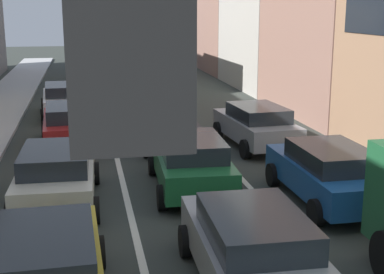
# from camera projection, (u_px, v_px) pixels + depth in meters

# --- Properties ---
(lane_stripe_left) EXTENTS (0.16, 60.00, 0.01)m
(lane_stripe_left) POSITION_uv_depth(u_px,v_px,m) (111.00, 132.00, 21.73)
(lane_stripe_left) COLOR silver
(lane_stripe_left) RESTS_ON ground
(lane_stripe_right) EXTENTS (0.16, 60.00, 0.01)m
(lane_stripe_right) POSITION_uv_depth(u_px,v_px,m) (195.00, 129.00, 22.37)
(lane_stripe_right) COLOR silver
(lane_stripe_right) RESTS_ON ground
(sedan_centre_lane_second) EXTENTS (2.14, 4.34, 1.49)m
(sedan_centre_lane_second) POSITION_uv_depth(u_px,v_px,m) (252.00, 247.00, 9.49)
(sedan_centre_lane_second) COLOR gray
(sedan_centre_lane_second) RESTS_ON ground
(wagon_left_lane_second) EXTENTS (2.14, 4.34, 1.49)m
(wagon_left_lane_second) POSITION_uv_depth(u_px,v_px,m) (44.00, 271.00, 8.65)
(wagon_left_lane_second) COLOR #B29319
(wagon_left_lane_second) RESTS_ON ground
(hatchback_centre_lane_third) EXTENTS (2.22, 4.38, 1.49)m
(hatchback_centre_lane_third) POSITION_uv_depth(u_px,v_px,m) (191.00, 161.00, 14.75)
(hatchback_centre_lane_third) COLOR #19592D
(hatchback_centre_lane_third) RESTS_ON ground
(sedan_left_lane_third) EXTENTS (2.16, 4.35, 1.49)m
(sedan_left_lane_third) POSITION_uv_depth(u_px,v_px,m) (57.00, 174.00, 13.62)
(sedan_left_lane_third) COLOR beige
(sedan_left_lane_third) RESTS_ON ground
(coupe_centre_lane_fourth) EXTENTS (2.09, 4.31, 1.49)m
(coupe_centre_lane_fourth) POSITION_uv_depth(u_px,v_px,m) (167.00, 124.00, 19.51)
(coupe_centre_lane_fourth) COLOR black
(coupe_centre_lane_fourth) RESTS_ON ground
(sedan_left_lane_fourth) EXTENTS (2.22, 4.38, 1.49)m
(sedan_left_lane_fourth) POSITION_uv_depth(u_px,v_px,m) (70.00, 124.00, 19.46)
(sedan_left_lane_fourth) COLOR #A51E1E
(sedan_left_lane_fourth) RESTS_ON ground
(sedan_centre_lane_fifth) EXTENTS (2.11, 4.32, 1.49)m
(sedan_centre_lane_fifth) POSITION_uv_depth(u_px,v_px,m) (140.00, 98.00, 25.05)
(sedan_centre_lane_fifth) COLOR #759EB7
(sedan_centre_lane_fifth) RESTS_ON ground
(sedan_left_lane_fifth) EXTENTS (2.26, 4.40, 1.49)m
(sedan_left_lane_fifth) POSITION_uv_depth(u_px,v_px,m) (64.00, 99.00, 24.66)
(sedan_left_lane_fifth) COLOR silver
(sedan_left_lane_fifth) RESTS_ON ground
(sedan_right_lane_behind_truck) EXTENTS (2.07, 4.30, 1.49)m
(sedan_right_lane_behind_truck) POSITION_uv_depth(u_px,v_px,m) (328.00, 172.00, 13.80)
(sedan_right_lane_behind_truck) COLOR #194C8C
(sedan_right_lane_behind_truck) RESTS_ON ground
(wagon_right_lane_far) EXTENTS (2.30, 4.41, 1.49)m
(wagon_right_lane_far) POSITION_uv_depth(u_px,v_px,m) (256.00, 125.00, 19.36)
(wagon_right_lane_far) COLOR gray
(wagon_right_lane_far) RESTS_ON ground
(bus_mid_queue_primary) EXTENTS (2.92, 10.54, 5.06)m
(bus_mid_queue_primary) POSITION_uv_depth(u_px,v_px,m) (126.00, 41.00, 32.96)
(bus_mid_queue_primary) COLOR #BFB793
(bus_mid_queue_primary) RESTS_ON ground
(bus_far_queue_secondary) EXTENTS (3.19, 10.61, 2.90)m
(bus_far_queue_secondary) POSITION_uv_depth(u_px,v_px,m) (117.00, 45.00, 45.66)
(bus_far_queue_secondary) COLOR navy
(bus_far_queue_secondary) RESTS_ON ground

